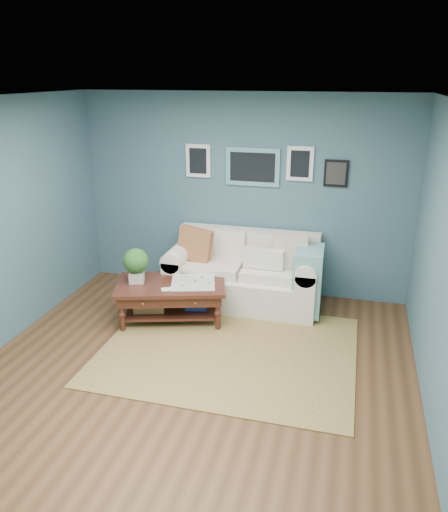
% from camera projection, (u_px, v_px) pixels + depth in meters
% --- Properties ---
extents(room_shell, '(5.00, 5.02, 2.70)m').
position_uv_depth(room_shell, '(184.00, 255.00, 4.54)').
color(room_shell, brown).
rests_on(room_shell, ground).
extents(area_rug, '(2.77, 2.22, 0.01)m').
position_uv_depth(area_rug, '(228.00, 350.00, 5.57)').
color(area_rug, brown).
rests_on(area_rug, ground).
extents(loveseat, '(2.02, 0.92, 1.04)m').
position_uv_depth(loveseat, '(250.00, 273.00, 6.60)').
color(loveseat, white).
rests_on(loveseat, ground).
extents(coffee_table, '(1.48, 1.12, 0.92)m').
position_uv_depth(coffee_table, '(165.00, 289.00, 6.15)').
color(coffee_table, '#371511').
rests_on(coffee_table, ground).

